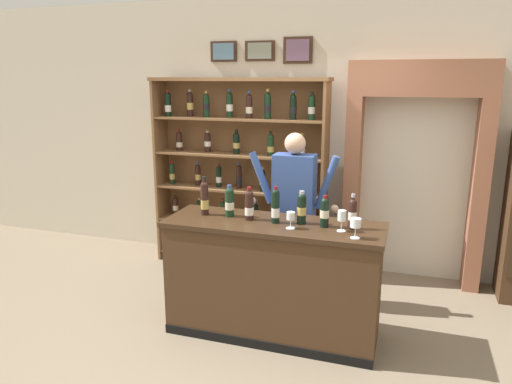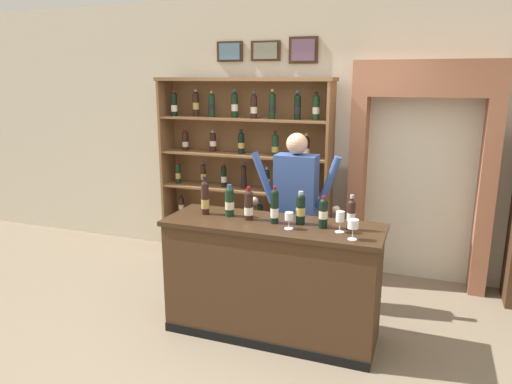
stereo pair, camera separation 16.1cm
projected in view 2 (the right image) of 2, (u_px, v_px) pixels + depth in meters
name	position (u px, v px, depth m)	size (l,w,h in m)	color
ground_plane	(257.00, 330.00, 4.24)	(14.00, 14.00, 0.02)	#7A6B56
back_wall	(311.00, 135.00, 5.51)	(12.00, 0.19, 3.09)	beige
wine_shelf	(245.00, 168.00, 5.50)	(2.06, 0.36, 2.20)	brown
archway_doorway	(421.00, 157.00, 5.01)	(1.45, 0.45, 2.37)	#935B42
tasting_counter	(272.00, 279.00, 4.08)	(1.84, 0.63, 1.01)	#422B19
shopkeeper	(296.00, 201.00, 4.53)	(0.90, 0.22, 1.70)	#2D3347
tasting_bottle_prosecco	(205.00, 197.00, 4.18)	(0.07, 0.07, 0.34)	black
tasting_bottle_brunello	(230.00, 201.00, 4.12)	(0.08, 0.08, 0.28)	black
tasting_bottle_grappa	(249.00, 205.00, 4.02)	(0.08, 0.08, 0.29)	black
tasting_bottle_riserva	(275.00, 206.00, 3.92)	(0.07, 0.07, 0.31)	black
tasting_bottle_vin_santo	(301.00, 208.00, 3.89)	(0.08, 0.08, 0.28)	black
tasting_bottle_chianti	(323.00, 212.00, 3.80)	(0.07, 0.07, 0.26)	black
tasting_bottle_bianco	(351.00, 214.00, 3.74)	(0.07, 0.07, 0.29)	black
wine_glass_spare	(289.00, 218.00, 3.78)	(0.07, 0.07, 0.14)	silver
wine_glass_left	(340.00, 218.00, 3.69)	(0.07, 0.07, 0.17)	silver
wine_glass_right	(353.00, 225.00, 3.52)	(0.08, 0.08, 0.16)	silver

